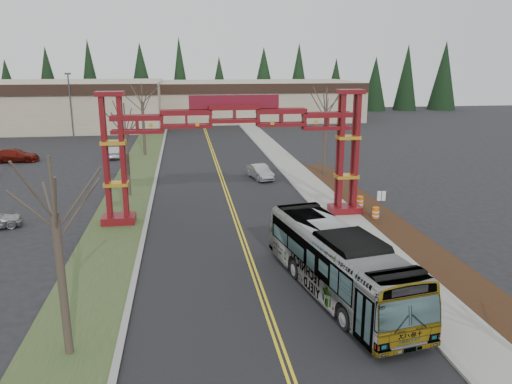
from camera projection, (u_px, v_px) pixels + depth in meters
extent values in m
plane|color=black|center=(288.00, 370.00, 18.00)|extent=(200.00, 200.00, 0.00)
cube|color=black|center=(227.00, 193.00, 41.92)|extent=(12.00, 110.00, 0.02)
cube|color=yellow|center=(225.00, 193.00, 41.90)|extent=(0.12, 100.00, 0.01)
cube|color=yellow|center=(228.00, 193.00, 41.93)|extent=(0.12, 100.00, 0.01)
cube|color=gray|center=(298.00, 190.00, 42.76)|extent=(0.30, 110.00, 0.15)
cube|color=gray|center=(315.00, 189.00, 42.96)|extent=(2.60, 110.00, 0.14)
cube|color=black|center=(424.00, 251.00, 28.97)|extent=(2.60, 50.00, 0.12)
cube|color=#364723|center=(129.00, 196.00, 40.80)|extent=(4.00, 110.00, 0.08)
cube|color=gray|center=(152.00, 195.00, 41.04)|extent=(0.30, 110.00, 0.15)
cube|color=#5D0C16|center=(119.00, 219.00, 34.03)|extent=(2.20, 1.60, 0.60)
cube|color=#5D0C16|center=(105.00, 159.00, 32.52)|extent=(0.28, 0.28, 8.00)
cube|color=#5D0C16|center=(122.00, 158.00, 32.68)|extent=(0.28, 0.28, 8.00)
cube|color=#5D0C16|center=(107.00, 157.00, 33.19)|extent=(0.28, 0.28, 8.00)
cube|color=#5D0C16|center=(124.00, 156.00, 33.34)|extent=(0.28, 0.28, 8.00)
cube|color=gold|center=(116.00, 184.00, 33.39)|extent=(1.60, 1.10, 0.22)
cube|color=gold|center=(113.00, 143.00, 32.68)|extent=(1.60, 1.10, 0.22)
cube|color=#5D0C16|center=(110.00, 94.00, 31.87)|extent=(1.80, 1.20, 0.30)
cube|color=#5D0C16|center=(345.00, 210.00, 36.26)|extent=(2.20, 1.60, 0.60)
cube|color=#5D0C16|center=(342.00, 152.00, 34.75)|extent=(0.28, 0.28, 8.00)
cube|color=#5D0C16|center=(357.00, 152.00, 34.90)|extent=(0.28, 0.28, 8.00)
cube|color=#5D0C16|center=(339.00, 151.00, 35.42)|extent=(0.28, 0.28, 8.00)
cube|color=#5D0C16|center=(353.00, 150.00, 35.57)|extent=(0.28, 0.28, 8.00)
cube|color=gold|center=(346.00, 176.00, 35.62)|extent=(1.60, 1.10, 0.22)
cube|color=gold|center=(348.00, 137.00, 34.91)|extent=(1.60, 1.10, 0.22)
cube|color=#5D0C16|center=(350.00, 92.00, 34.10)|extent=(1.80, 1.20, 0.30)
cube|color=#5D0C16|center=(234.00, 112.00, 33.31)|extent=(16.00, 0.90, 1.00)
cube|color=#5D0C16|center=(234.00, 125.00, 33.54)|extent=(16.00, 0.90, 0.60)
cube|color=maroon|center=(234.00, 102.00, 33.14)|extent=(6.00, 0.25, 0.90)
cube|color=tan|center=(19.00, 105.00, 81.75)|extent=(46.00, 22.00, 7.50)
cube|color=tan|center=(253.00, 100.00, 95.04)|extent=(38.00, 20.00, 7.00)
cube|color=black|center=(262.00, 89.00, 84.69)|extent=(38.00, 0.40, 1.60)
cone|color=black|center=(6.00, 83.00, 99.07)|extent=(5.60, 5.60, 13.00)
cylinder|color=#382D26|center=(10.00, 112.00, 100.53)|extent=(0.80, 0.80, 1.60)
cone|color=black|center=(51.00, 83.00, 100.26)|extent=(5.60, 5.60, 13.00)
cylinder|color=#382D26|center=(54.00, 111.00, 101.71)|extent=(0.80, 0.80, 1.60)
cone|color=black|center=(95.00, 82.00, 101.44)|extent=(5.60, 5.60, 13.00)
cylinder|color=#382D26|center=(97.00, 111.00, 102.89)|extent=(0.80, 0.80, 1.60)
cone|color=black|center=(137.00, 82.00, 102.62)|extent=(5.60, 5.60, 13.00)
cylinder|color=#382D26|center=(139.00, 110.00, 104.08)|extent=(0.80, 0.80, 1.60)
cone|color=black|center=(179.00, 82.00, 103.81)|extent=(5.60, 5.60, 13.00)
cylinder|color=#382D26|center=(180.00, 109.00, 105.26)|extent=(0.80, 0.80, 1.60)
cone|color=black|center=(220.00, 82.00, 104.99)|extent=(5.60, 5.60, 13.00)
cylinder|color=#382D26|center=(220.00, 109.00, 106.44)|extent=(0.80, 0.80, 1.60)
cone|color=black|center=(260.00, 81.00, 106.17)|extent=(5.60, 5.60, 13.00)
cylinder|color=#382D26|center=(260.00, 108.00, 107.63)|extent=(0.80, 0.80, 1.60)
cone|color=black|center=(299.00, 81.00, 107.36)|extent=(5.60, 5.60, 13.00)
cylinder|color=#382D26|center=(298.00, 108.00, 108.81)|extent=(0.80, 0.80, 1.60)
cone|color=black|center=(337.00, 81.00, 108.54)|extent=(5.60, 5.60, 13.00)
cylinder|color=#382D26|center=(336.00, 107.00, 109.99)|extent=(0.80, 0.80, 1.60)
cone|color=black|center=(374.00, 81.00, 109.72)|extent=(5.60, 5.60, 13.00)
cylinder|color=#382D26|center=(372.00, 107.00, 111.18)|extent=(0.80, 0.80, 1.60)
cone|color=black|center=(410.00, 80.00, 110.91)|extent=(5.60, 5.60, 13.00)
cylinder|color=#382D26|center=(408.00, 106.00, 112.36)|extent=(0.80, 0.80, 1.60)
cone|color=black|center=(446.00, 80.00, 112.09)|extent=(5.60, 5.60, 13.00)
cylinder|color=#382D26|center=(444.00, 106.00, 113.54)|extent=(0.80, 0.80, 1.60)
imported|color=#B6B8BF|center=(338.00, 263.00, 23.42)|extent=(4.69, 11.89, 3.23)
imported|color=#A5A8AD|center=(260.00, 172.00, 46.85)|extent=(2.28, 4.29, 1.34)
imported|color=maroon|center=(15.00, 155.00, 54.69)|extent=(5.01, 2.06, 1.45)
imported|color=#B2B6BA|center=(115.00, 152.00, 56.99)|extent=(1.45, 3.99, 1.30)
cylinder|color=#382D26|center=(62.00, 286.00, 18.22)|extent=(0.31, 0.31, 5.64)
cylinder|color=#382D26|center=(52.00, 186.00, 17.25)|extent=(0.12, 0.12, 2.13)
cylinder|color=#382D26|center=(128.00, 163.00, 40.43)|extent=(0.30, 0.30, 5.58)
cylinder|color=#382D26|center=(125.00, 116.00, 39.48)|extent=(0.11, 0.11, 2.09)
cylinder|color=#382D26|center=(144.00, 129.00, 57.98)|extent=(0.34, 0.34, 6.11)
cylinder|color=#382D26|center=(142.00, 93.00, 56.93)|extent=(0.13, 0.13, 2.33)
cylinder|color=#382D26|center=(325.00, 143.00, 47.86)|extent=(0.33, 0.33, 6.19)
cylinder|color=#382D26|center=(327.00, 100.00, 46.80)|extent=(0.13, 0.13, 2.30)
cylinder|color=#3F3F44|center=(71.00, 107.00, 70.37)|extent=(0.20, 0.20, 8.93)
cube|color=#3F3F44|center=(68.00, 74.00, 69.21)|extent=(0.79, 0.40, 0.25)
cylinder|color=#3F3F44|center=(381.00, 209.00, 33.39)|extent=(0.07, 0.07, 2.41)
cube|color=white|center=(381.00, 196.00, 33.17)|extent=(0.55, 0.13, 0.66)
cylinder|color=orange|center=(376.00, 214.00, 34.83)|extent=(0.47, 0.47, 0.91)
cylinder|color=white|center=(376.00, 212.00, 34.80)|extent=(0.49, 0.49, 0.11)
cylinder|color=white|center=(375.00, 215.00, 34.87)|extent=(0.49, 0.49, 0.11)
cylinder|color=orange|center=(360.00, 202.00, 37.58)|extent=(0.48, 0.48, 0.92)
cylinder|color=white|center=(360.00, 200.00, 37.55)|extent=(0.50, 0.50, 0.11)
cylinder|color=white|center=(360.00, 204.00, 37.62)|extent=(0.50, 0.50, 0.11)
cylinder|color=orange|center=(339.00, 192.00, 40.59)|extent=(0.46, 0.46, 0.88)
cylinder|color=white|center=(339.00, 190.00, 40.56)|extent=(0.48, 0.48, 0.11)
cylinder|color=white|center=(339.00, 194.00, 40.62)|extent=(0.48, 0.48, 0.11)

